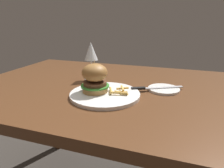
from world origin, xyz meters
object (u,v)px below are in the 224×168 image
object	(u,v)px
main_plate	(105,94)
burger_sandwich	(95,78)
bread_plate	(164,89)
table_knife	(153,88)
wine_glass	(91,53)

from	to	relation	value
main_plate	burger_sandwich	world-z (taller)	burger_sandwich
main_plate	burger_sandwich	xyz separation A→B (m)	(-0.04, 0.00, 0.07)
bread_plate	table_knife	world-z (taller)	table_knife
bread_plate	main_plate	bearing A→B (deg)	-146.40
burger_sandwich	bread_plate	bearing A→B (deg)	29.10
burger_sandwich	bread_plate	xyz separation A→B (m)	(0.26, 0.15, -0.07)
main_plate	wine_glass	size ratio (longest dim) A/B	1.48
bread_plate	wine_glass	bearing A→B (deg)	172.39
main_plate	table_knife	bearing A→B (deg)	35.07
main_plate	wine_glass	distance (m)	0.28
burger_sandwich	wine_glass	xyz separation A→B (m)	(-0.10, 0.19, 0.07)
table_knife	wine_glass	bearing A→B (deg)	167.24
wine_glass	bread_plate	distance (m)	0.39
wine_glass	main_plate	bearing A→B (deg)	-53.25
burger_sandwich	table_knife	bearing A→B (deg)	29.44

